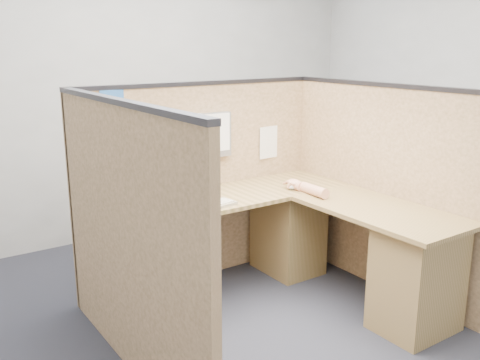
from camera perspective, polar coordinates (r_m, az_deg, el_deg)
floor at (r=3.66m, az=4.49°, el=-15.14°), size 5.00×5.00×0.00m
wall_back at (r=5.14m, az=-11.37°, el=9.62°), size 5.00×0.00×5.00m
cubicle_partitions at (r=3.67m, az=0.54°, el=-1.94°), size 2.06×1.83×1.53m
l_desk at (r=3.79m, az=4.05°, el=-7.44°), size 1.95×1.75×0.73m
laptop at (r=3.85m, az=-7.06°, el=-0.98°), size 0.38×0.39×0.24m
keyboard at (r=3.58m, az=-3.42°, el=-2.82°), size 0.43×0.19×0.03m
mouse at (r=4.06m, az=5.71°, el=-0.64°), size 0.13×0.10×0.05m
hand_forearm at (r=3.96m, az=7.19°, el=-0.84°), size 0.12×0.41×0.09m
blue_poster at (r=3.70m, az=-13.38°, el=7.44°), size 0.18×0.02×0.24m
american_flag at (r=3.72m, az=-13.06°, el=4.61°), size 0.20×0.01×0.34m
file_holder at (r=4.06m, az=-2.69°, el=4.84°), size 0.26×0.05×0.34m
paper_left at (r=3.98m, az=-5.31°, el=4.94°), size 0.23×0.02×0.29m
paper_right at (r=4.40m, az=3.14°, el=4.04°), size 0.21×0.02×0.26m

